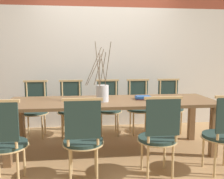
{
  "coord_description": "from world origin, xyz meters",
  "views": [
    {
      "loc": [
        -0.39,
        -3.36,
        1.34
      ],
      "look_at": [
        0.0,
        0.0,
        0.88
      ],
      "focal_mm": 40.0,
      "sensor_mm": 36.0,
      "label": 1
    }
  ],
  "objects_px": {
    "dining_table": "(112,106)",
    "chair_far_center": "(108,106)",
    "chair_near_center": "(159,134)",
    "book_stack": "(143,98)",
    "vase_centerpiece": "(102,92)"
  },
  "relations": [
    {
      "from": "chair_far_center",
      "to": "chair_near_center",
      "type": "bearing_deg",
      "value": 103.49
    },
    {
      "from": "dining_table",
      "to": "vase_centerpiece",
      "type": "relative_size",
      "value": 3.57
    },
    {
      "from": "chair_near_center",
      "to": "vase_centerpiece",
      "type": "xyz_separation_m",
      "value": [
        -0.56,
        0.74,
        0.37
      ]
    },
    {
      "from": "chair_near_center",
      "to": "chair_far_center",
      "type": "relative_size",
      "value": 1.0
    },
    {
      "from": "chair_far_center",
      "to": "book_stack",
      "type": "xyz_separation_m",
      "value": [
        0.41,
        -0.77,
        0.26
      ]
    },
    {
      "from": "vase_centerpiece",
      "to": "book_stack",
      "type": "relative_size",
      "value": 3.33
    },
    {
      "from": "book_stack",
      "to": "vase_centerpiece",
      "type": "bearing_deg",
      "value": -170.04
    },
    {
      "from": "chair_near_center",
      "to": "vase_centerpiece",
      "type": "height_order",
      "value": "vase_centerpiece"
    },
    {
      "from": "dining_table",
      "to": "chair_far_center",
      "type": "relative_size",
      "value": 3.06
    },
    {
      "from": "chair_near_center",
      "to": "vase_centerpiece",
      "type": "distance_m",
      "value": 1.0
    },
    {
      "from": "chair_near_center",
      "to": "book_stack",
      "type": "xyz_separation_m",
      "value": [
        0.03,
        0.84,
        0.26
      ]
    },
    {
      "from": "chair_far_center",
      "to": "book_stack",
      "type": "relative_size",
      "value": 3.88
    },
    {
      "from": "chair_far_center",
      "to": "dining_table",
      "type": "bearing_deg",
      "value": 87.7
    },
    {
      "from": "chair_near_center",
      "to": "vase_centerpiece",
      "type": "bearing_deg",
      "value": 126.99
    },
    {
      "from": "chair_near_center",
      "to": "vase_centerpiece",
      "type": "relative_size",
      "value": 1.17
    }
  ]
}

